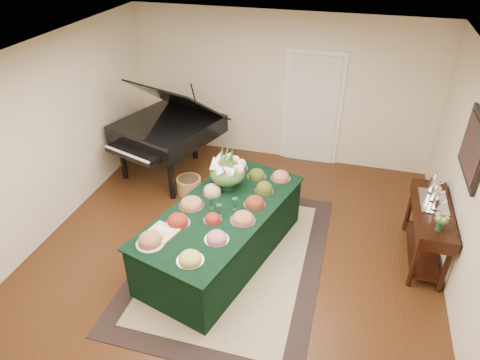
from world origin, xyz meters
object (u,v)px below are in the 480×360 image
(floral_centerpiece, at_px, (227,169))
(mahogany_sideboard, at_px, (431,220))
(buffet_table, at_px, (223,233))
(grand_piano, at_px, (168,128))

(floral_centerpiece, bearing_deg, mahogany_sideboard, 3.68)
(floral_centerpiece, bearing_deg, buffet_table, -81.18)
(mahogany_sideboard, bearing_deg, grand_piano, 164.50)
(buffet_table, distance_m, grand_piano, 2.48)
(floral_centerpiece, bearing_deg, grand_piano, 137.99)
(floral_centerpiece, height_order, grand_piano, grand_piano)
(buffet_table, xyz_separation_m, grand_piano, (-1.57, 1.86, 0.49))
(buffet_table, relative_size, grand_piano, 1.35)
(buffet_table, xyz_separation_m, floral_centerpiece, (-0.08, 0.51, 0.69))
(grand_piano, bearing_deg, mahogany_sideboard, -15.50)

